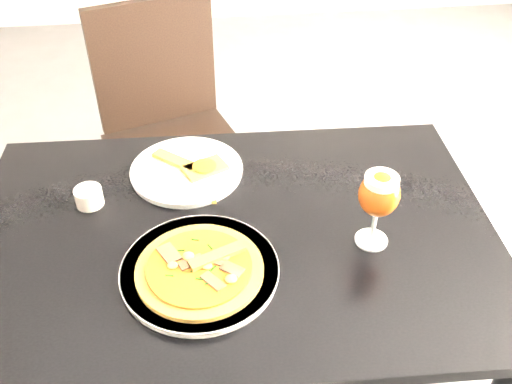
{
  "coord_description": "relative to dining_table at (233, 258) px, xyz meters",
  "views": [
    {
      "loc": [
        -0.4,
        -1.0,
        1.64
      ],
      "look_at": [
        -0.28,
        -0.01,
        0.83
      ],
      "focal_mm": 40.0,
      "sensor_mm": 36.0,
      "label": 1
    }
  ],
  "objects": [
    {
      "name": "dining_table",
      "position": [
        0.0,
        0.0,
        0.0
      ],
      "size": [
        1.23,
        0.84,
        0.75
      ],
      "rotation": [
        0.0,
        0.0,
        -0.03
      ],
      "color": "black",
      "rests_on": "ground"
    },
    {
      "name": "pizza",
      "position": [
        -0.08,
        -0.13,
        0.12
      ],
      "size": [
        0.27,
        0.27,
        0.03
      ],
      "rotation": [
        0.0,
        0.0,
        0.09
      ],
      "color": "#905D22",
      "rests_on": "plate_main"
    },
    {
      "name": "sauce_cup",
      "position": [
        -0.33,
        0.13,
        0.11
      ],
      "size": [
        0.07,
        0.07,
        0.04
      ],
      "color": "silver",
      "rests_on": "dining_table"
    },
    {
      "name": "loose_crust",
      "position": [
        -0.09,
        0.12,
        0.09
      ],
      "size": [
        0.12,
        0.04,
        0.01
      ],
      "primitive_type": "cube",
      "rotation": [
        0.0,
        0.0,
        -0.11
      ],
      "color": "#905D22",
      "rests_on": "dining_table"
    },
    {
      "name": "plate_main",
      "position": [
        -0.08,
        -0.12,
        0.1
      ],
      "size": [
        0.39,
        0.39,
        0.02
      ],
      "primitive_type": "cylinder",
      "rotation": [
        0.0,
        0.0,
        0.22
      ],
      "color": "white",
      "rests_on": "dining_table"
    },
    {
      "name": "ground",
      "position": [
        0.34,
        0.05,
        -0.66
      ],
      "size": [
        6.0,
        6.0,
        0.0
      ],
      "primitive_type": "plane",
      "color": "#545457",
      "rests_on": "ground"
    },
    {
      "name": "chair_far",
      "position": [
        -0.15,
        0.75,
        -0.13
      ],
      "size": [
        0.56,
        0.56,
        0.97
      ],
      "rotation": [
        0.0,
        0.0,
        0.32
      ],
      "color": "black",
      "rests_on": "ground"
    },
    {
      "name": "beer_glass",
      "position": [
        0.31,
        -0.07,
        0.22
      ],
      "size": [
        0.09,
        0.09,
        0.18
      ],
      "color": "silver",
      "rests_on": "dining_table"
    },
    {
      "name": "crust_scraps",
      "position": [
        -0.08,
        0.23,
        0.11
      ],
      "size": [
        0.2,
        0.15,
        0.01
      ],
      "rotation": [
        0.0,
        0.0,
        -0.26
      ],
      "color": "#905D22",
      "rests_on": "plate_second"
    },
    {
      "name": "plate_second",
      "position": [
        -0.1,
        0.23,
        0.1
      ],
      "size": [
        0.37,
        0.37,
        0.02
      ],
      "primitive_type": "cylinder",
      "rotation": [
        0.0,
        0.0,
        -0.4
      ],
      "color": "white",
      "rests_on": "dining_table"
    }
  ]
}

